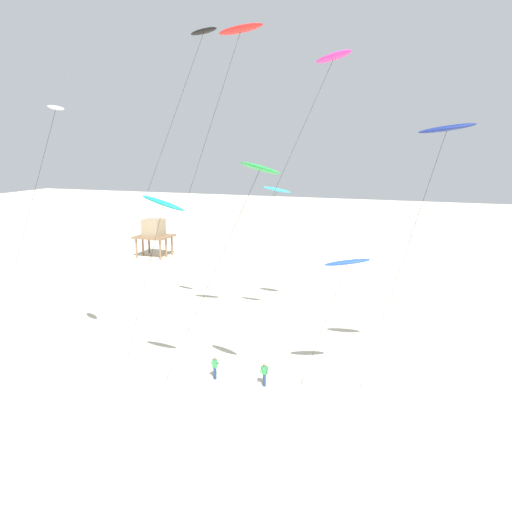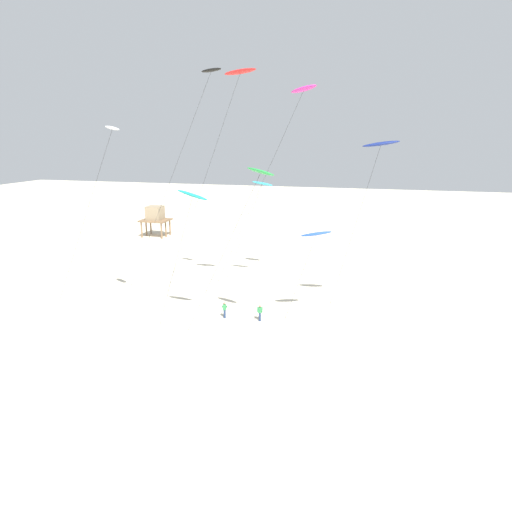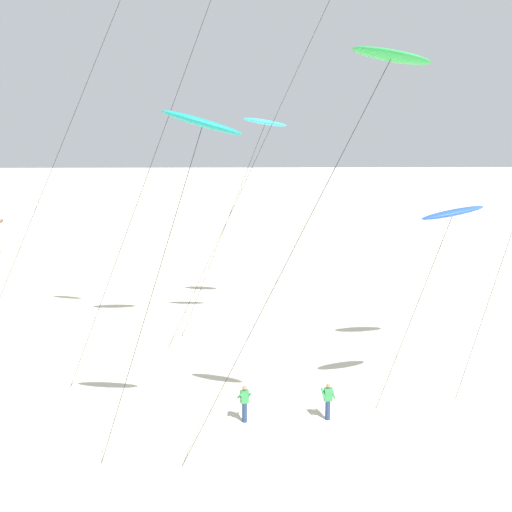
{
  "view_description": "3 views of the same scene",
  "coord_description": "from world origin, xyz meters",
  "px_view_note": "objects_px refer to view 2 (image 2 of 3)",
  "views": [
    {
      "loc": [
        9.41,
        -23.71,
        16.12
      ],
      "look_at": [
        -1.8,
        8.25,
        8.53
      ],
      "focal_mm": 34.67,
      "sensor_mm": 36.0,
      "label": 1
    },
    {
      "loc": [
        9.81,
        -33.94,
        17.61
      ],
      "look_at": [
        -0.43,
        4.64,
        6.98
      ],
      "focal_mm": 31.28,
      "sensor_mm": 36.0,
      "label": 2
    },
    {
      "loc": [
        -3.98,
        -21.88,
        13.39
      ],
      "look_at": [
        -3.42,
        8.62,
        6.7
      ],
      "focal_mm": 48.35,
      "sensor_mm": 36.0,
      "label": 3
    }
  ],
  "objects_px": {
    "kite_black": "(209,75)",
    "kite_magenta": "(303,90)",
    "kite_blue": "(316,234)",
    "kite_teal": "(192,196)",
    "kite_white": "(111,132)",
    "kite_cyan": "(262,184)",
    "kite_green": "(260,173)",
    "kite_red": "(239,74)",
    "kite_flyer_middle": "(260,313)",
    "kite_navy": "(381,145)",
    "kite_flyer_nearest": "(225,310)",
    "stilt_house": "(155,215)"
  },
  "relations": [
    {
      "from": "kite_flyer_middle",
      "to": "kite_green",
      "type": "bearing_deg",
      "value": -75.92
    },
    {
      "from": "kite_green",
      "to": "kite_blue",
      "type": "height_order",
      "value": "kite_green"
    },
    {
      "from": "kite_blue",
      "to": "kite_black",
      "type": "distance_m",
      "value": 19.24
    },
    {
      "from": "kite_white",
      "to": "kite_navy",
      "type": "relative_size",
      "value": 1.07
    },
    {
      "from": "kite_navy",
      "to": "kite_flyer_middle",
      "type": "xyz_separation_m",
      "value": [
        -10.4,
        -1.69,
        -16.1
      ]
    },
    {
      "from": "kite_teal",
      "to": "kite_black",
      "type": "height_order",
      "value": "kite_black"
    },
    {
      "from": "kite_white",
      "to": "kite_teal",
      "type": "relative_size",
      "value": 1.4
    },
    {
      "from": "kite_flyer_middle",
      "to": "kite_magenta",
      "type": "bearing_deg",
      "value": 73.93
    },
    {
      "from": "kite_black",
      "to": "kite_flyer_middle",
      "type": "bearing_deg",
      "value": -37.22
    },
    {
      "from": "kite_cyan",
      "to": "kite_green",
      "type": "bearing_deg",
      "value": -76.53
    },
    {
      "from": "kite_red",
      "to": "kite_navy",
      "type": "xyz_separation_m",
      "value": [
        13.17,
        -1.24,
        -6.4
      ]
    },
    {
      "from": "kite_white",
      "to": "kite_teal",
      "type": "bearing_deg",
      "value": -4.13
    },
    {
      "from": "kite_magenta",
      "to": "kite_green",
      "type": "bearing_deg",
      "value": -95.61
    },
    {
      "from": "kite_blue",
      "to": "kite_flyer_middle",
      "type": "xyz_separation_m",
      "value": [
        -5.18,
        -0.83,
        -8.03
      ]
    },
    {
      "from": "kite_teal",
      "to": "kite_black",
      "type": "bearing_deg",
      "value": 99.37
    },
    {
      "from": "kite_black",
      "to": "kite_magenta",
      "type": "relative_size",
      "value": 1.06
    },
    {
      "from": "kite_green",
      "to": "kite_blue",
      "type": "distance_m",
      "value": 8.94
    },
    {
      "from": "kite_navy",
      "to": "kite_flyer_nearest",
      "type": "distance_m",
      "value": 21.43
    },
    {
      "from": "kite_blue",
      "to": "kite_white",
      "type": "height_order",
      "value": "kite_white"
    },
    {
      "from": "kite_flyer_middle",
      "to": "stilt_house",
      "type": "xyz_separation_m",
      "value": [
        -28.2,
        33.13,
        3.02
      ]
    },
    {
      "from": "kite_blue",
      "to": "kite_cyan",
      "type": "height_order",
      "value": "kite_cyan"
    },
    {
      "from": "kite_green",
      "to": "kite_teal",
      "type": "bearing_deg",
      "value": 174.74
    },
    {
      "from": "kite_green",
      "to": "kite_blue",
      "type": "bearing_deg",
      "value": 52.94
    },
    {
      "from": "kite_red",
      "to": "kite_black",
      "type": "bearing_deg",
      "value": 151.65
    },
    {
      "from": "kite_red",
      "to": "kite_teal",
      "type": "distance_m",
      "value": 12.9
    },
    {
      "from": "kite_cyan",
      "to": "kite_magenta",
      "type": "height_order",
      "value": "kite_magenta"
    },
    {
      "from": "kite_white",
      "to": "kite_black",
      "type": "bearing_deg",
      "value": 52.87
    },
    {
      "from": "kite_navy",
      "to": "kite_cyan",
      "type": "relative_size",
      "value": 1.36
    },
    {
      "from": "kite_blue",
      "to": "kite_black",
      "type": "height_order",
      "value": "kite_black"
    },
    {
      "from": "kite_blue",
      "to": "kite_white",
      "type": "xyz_separation_m",
      "value": [
        -18.01,
        -4.22,
        9.18
      ]
    },
    {
      "from": "kite_blue",
      "to": "kite_navy",
      "type": "xyz_separation_m",
      "value": [
        5.23,
        0.86,
        8.07
      ]
    },
    {
      "from": "kite_green",
      "to": "kite_teal",
      "type": "distance_m",
      "value": 6.56
    },
    {
      "from": "kite_teal",
      "to": "kite_cyan",
      "type": "height_order",
      "value": "kite_teal"
    },
    {
      "from": "kite_blue",
      "to": "kite_teal",
      "type": "bearing_deg",
      "value": -154.93
    },
    {
      "from": "kite_green",
      "to": "kite_black",
      "type": "xyz_separation_m",
      "value": [
        -7.65,
        9.47,
        8.8
      ]
    },
    {
      "from": "kite_red",
      "to": "kite_magenta",
      "type": "height_order",
      "value": "kite_red"
    },
    {
      "from": "kite_red",
      "to": "kite_flyer_middle",
      "type": "distance_m",
      "value": 22.85
    },
    {
      "from": "kite_teal",
      "to": "kite_flyer_middle",
      "type": "bearing_deg",
      "value": 38.11
    },
    {
      "from": "kite_cyan",
      "to": "kite_flyer_middle",
      "type": "distance_m",
      "value": 15.78
    },
    {
      "from": "kite_magenta",
      "to": "kite_flyer_middle",
      "type": "height_order",
      "value": "kite_magenta"
    },
    {
      "from": "kite_navy",
      "to": "kite_white",
      "type": "bearing_deg",
      "value": -167.66
    },
    {
      "from": "kite_cyan",
      "to": "kite_magenta",
      "type": "bearing_deg",
      "value": -24.58
    },
    {
      "from": "kite_navy",
      "to": "kite_black",
      "type": "bearing_deg",
      "value": 169.1
    },
    {
      "from": "kite_black",
      "to": "kite_flyer_nearest",
      "type": "xyz_separation_m",
      "value": [
        2.9,
        -5.11,
        -22.74
      ]
    },
    {
      "from": "kite_teal",
      "to": "kite_cyan",
      "type": "relative_size",
      "value": 1.04
    },
    {
      "from": "kite_blue",
      "to": "kite_teal",
      "type": "distance_m",
      "value": 11.9
    },
    {
      "from": "kite_white",
      "to": "kite_blue",
      "type": "bearing_deg",
      "value": 13.19
    },
    {
      "from": "kite_white",
      "to": "kite_navy",
      "type": "xyz_separation_m",
      "value": [
        23.23,
        5.08,
        -1.11
      ]
    },
    {
      "from": "kite_blue",
      "to": "kite_cyan",
      "type": "relative_size",
      "value": 0.73
    },
    {
      "from": "kite_white",
      "to": "kite_flyer_nearest",
      "type": "distance_m",
      "value": 19.79
    }
  ]
}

